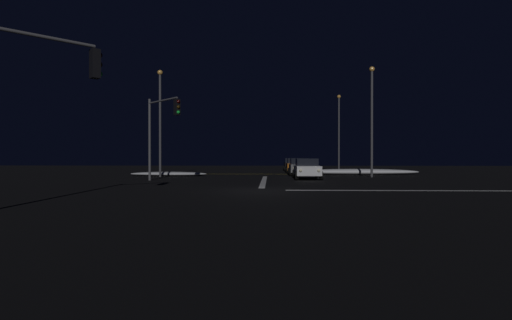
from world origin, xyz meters
name	(u,v)px	position (x,y,z in m)	size (l,w,h in m)	color
ground	(261,191)	(0.00, 0.00, -0.05)	(120.00, 120.00, 0.10)	black
stop_line_north	(264,181)	(0.00, 7.83, 0.00)	(0.35, 13.38, 0.01)	white
centre_line_ns	(266,174)	(0.00, 19.43, 0.00)	(22.00, 0.15, 0.01)	yellow
crosswalk_bar_east	(420,191)	(7.93, 0.00, 0.00)	(13.38, 0.40, 0.01)	white
snow_bank_left_curb	(168,174)	(-8.63, 15.01, 0.19)	(6.86, 1.50, 0.37)	white
snow_bank_right_curb	(357,172)	(8.63, 17.88, 0.28)	(11.71, 1.50, 0.57)	white
sedan_white	(307,169)	(3.26, 10.51, 0.80)	(2.02, 4.33, 1.57)	silver
sedan_gray	(299,167)	(3.15, 16.74, 0.80)	(2.02, 4.33, 1.57)	slate
sedan_orange	(295,165)	(3.10, 22.61, 0.80)	(2.02, 4.33, 1.57)	#C66014
sedan_black	(292,164)	(3.08, 29.38, 0.80)	(2.02, 4.33, 1.57)	black
traffic_signal_nw	(161,123)	(-7.08, 7.08, 4.03)	(2.93, 2.93, 5.86)	#4C4C51
traffic_signal_sw	(38,84)	(-7.20, -7.20, 4.08)	(2.68, 2.68, 5.97)	#4C4C51
streetlamp_left_near	(160,115)	(-8.93, 13.43, 5.24)	(0.44, 0.44, 9.11)	#424247
streetlamp_right_far	(339,127)	(8.93, 29.43, 5.40)	(0.44, 0.44, 9.41)	#424247
streetlamp_right_near	(372,114)	(8.93, 13.43, 5.32)	(0.44, 0.44, 9.25)	#424247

